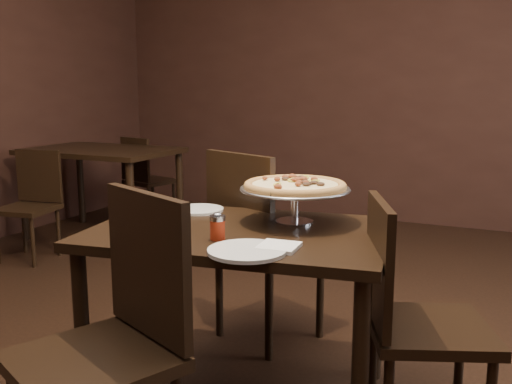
% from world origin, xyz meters
% --- Properties ---
extents(room, '(6.04, 7.04, 2.84)m').
position_xyz_m(room, '(0.06, 0.03, 1.40)').
color(room, black).
rests_on(room, ground).
extents(dining_table, '(1.27, 0.94, 0.73)m').
position_xyz_m(dining_table, '(0.04, -0.02, 0.64)').
color(dining_table, black).
rests_on(dining_table, ground).
extents(background_table, '(1.24, 0.83, 0.78)m').
position_xyz_m(background_table, '(-2.20, 1.84, 0.67)').
color(background_table, black).
rests_on(background_table, ground).
extents(pizza_stand, '(0.46, 0.46, 0.19)m').
position_xyz_m(pizza_stand, '(0.20, 0.17, 0.89)').
color(pizza_stand, silver).
rests_on(pizza_stand, dining_table).
extents(parmesan_shaker, '(0.07, 0.07, 0.12)m').
position_xyz_m(parmesan_shaker, '(-0.16, -0.13, 0.79)').
color(parmesan_shaker, beige).
rests_on(parmesan_shaker, dining_table).
extents(pepper_flake_shaker, '(0.06, 0.06, 0.10)m').
position_xyz_m(pepper_flake_shaker, '(0.04, -0.20, 0.78)').
color(pepper_flake_shaker, maroon).
rests_on(pepper_flake_shaker, dining_table).
extents(packet_caddy, '(0.08, 0.08, 0.06)m').
position_xyz_m(packet_caddy, '(-0.18, -0.18, 0.76)').
color(packet_caddy, black).
rests_on(packet_caddy, dining_table).
extents(napkin_stack, '(0.15, 0.15, 0.01)m').
position_xyz_m(napkin_stack, '(0.29, -0.22, 0.74)').
color(napkin_stack, white).
rests_on(napkin_stack, dining_table).
extents(plate_left, '(0.23, 0.23, 0.01)m').
position_xyz_m(plate_left, '(-0.28, 0.21, 0.74)').
color(plate_left, silver).
rests_on(plate_left, dining_table).
extents(plate_near, '(0.27, 0.27, 0.01)m').
position_xyz_m(plate_near, '(0.21, -0.31, 0.74)').
color(plate_near, silver).
rests_on(plate_near, dining_table).
extents(serving_spatula, '(0.18, 0.18, 0.03)m').
position_xyz_m(serving_spatula, '(0.22, 0.02, 0.88)').
color(serving_spatula, silver).
rests_on(serving_spatula, pizza_stand).
extents(chair_far, '(0.60, 0.60, 0.99)m').
position_xyz_m(chair_far, '(-0.12, 0.51, 0.54)').
color(chair_far, black).
rests_on(chair_far, ground).
extents(chair_near, '(0.60, 0.60, 0.97)m').
position_xyz_m(chair_near, '(-0.08, -0.67, 0.53)').
color(chair_near, black).
rests_on(chair_near, ground).
extents(chair_side, '(0.55, 0.55, 0.90)m').
position_xyz_m(chair_side, '(0.72, -0.02, 0.49)').
color(chair_side, black).
rests_on(chair_side, ground).
extents(bg_chair_far, '(0.47, 0.47, 0.83)m').
position_xyz_m(bg_chair_far, '(-2.18, 2.44, 0.45)').
color(bg_chair_far, black).
rests_on(bg_chair_far, ground).
extents(bg_chair_near, '(0.44, 0.44, 0.82)m').
position_xyz_m(bg_chair_near, '(-2.29, 1.13, 0.45)').
color(bg_chair_near, black).
rests_on(bg_chair_near, ground).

